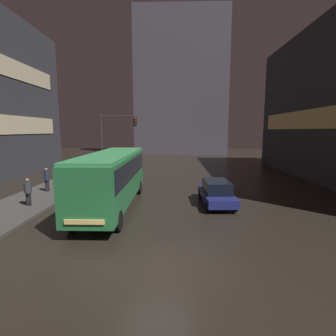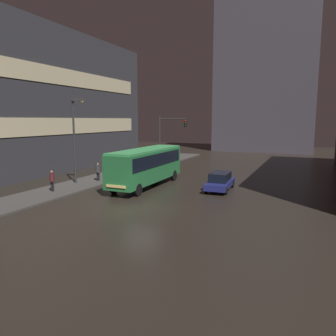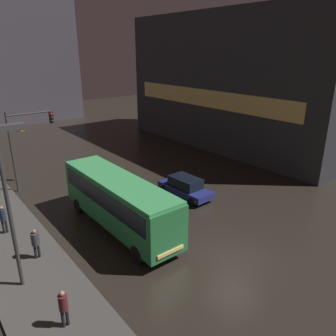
# 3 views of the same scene
# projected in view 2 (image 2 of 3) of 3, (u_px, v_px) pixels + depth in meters

# --- Properties ---
(ground_plane) EXTENTS (120.00, 120.00, 0.00)m
(ground_plane) POSITION_uv_depth(u_px,v_px,m) (142.00, 209.00, 22.11)
(ground_plane) COLOR black
(sidewalk_left) EXTENTS (4.00, 48.00, 0.15)m
(sidewalk_left) POSITION_uv_depth(u_px,v_px,m) (112.00, 176.00, 34.74)
(sidewalk_left) COLOR #3D3A38
(sidewalk_left) RESTS_ON ground
(building_left_tower) EXTENTS (10.07, 29.16, 16.02)m
(building_left_tower) POSITION_uv_depth(u_px,v_px,m) (44.00, 103.00, 39.96)
(building_left_tower) COLOR #2D2D33
(building_left_tower) RESTS_ON ground
(building_far_backdrop) EXTENTS (18.07, 12.00, 27.50)m
(building_far_backdrop) POSITION_uv_depth(u_px,v_px,m) (267.00, 79.00, 62.72)
(building_far_backdrop) COLOR #423D47
(building_far_backdrop) RESTS_ON ground
(bus_near) EXTENTS (2.51, 10.25, 3.39)m
(bus_near) POSITION_uv_depth(u_px,v_px,m) (147.00, 163.00, 29.23)
(bus_near) COLOR #236B38
(bus_near) RESTS_ON ground
(car_taxi) EXTENTS (1.99, 4.59, 1.54)m
(car_taxi) POSITION_uv_depth(u_px,v_px,m) (220.00, 181.00, 27.81)
(car_taxi) COLOR navy
(car_taxi) RESTS_ON ground
(pedestrian_near) EXTENTS (0.44, 0.44, 1.79)m
(pedestrian_near) POSITION_uv_depth(u_px,v_px,m) (114.00, 164.00, 35.00)
(pedestrian_near) COLOR black
(pedestrian_near) RESTS_ON sidewalk_left
(pedestrian_mid) EXTENTS (0.58, 0.58, 1.70)m
(pedestrian_mid) POSITION_uv_depth(u_px,v_px,m) (98.00, 170.00, 31.29)
(pedestrian_mid) COLOR black
(pedestrian_mid) RESTS_ON sidewalk_left
(pedestrian_far) EXTENTS (0.52, 0.52, 1.72)m
(pedestrian_far) POSITION_uv_depth(u_px,v_px,m) (52.00, 179.00, 26.64)
(pedestrian_far) COLOR black
(pedestrian_far) RESTS_ON sidewalk_left
(traffic_light_main) EXTENTS (3.56, 0.35, 6.36)m
(traffic_light_main) POSITION_uv_depth(u_px,v_px,m) (169.00, 134.00, 38.88)
(traffic_light_main) COLOR #2D2D2D
(traffic_light_main) RESTS_ON ground
(street_lamp_sidewalk) EXTENTS (1.25, 0.36, 7.72)m
(street_lamp_sidewalk) POSITION_uv_depth(u_px,v_px,m) (76.00, 128.00, 29.56)
(street_lamp_sidewalk) COLOR #2D2D2D
(street_lamp_sidewalk) RESTS_ON sidewalk_left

